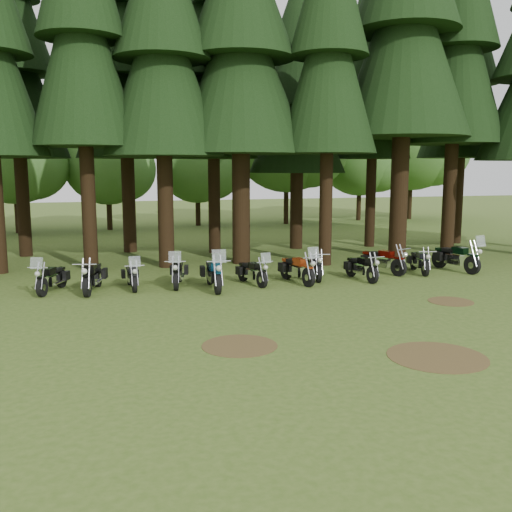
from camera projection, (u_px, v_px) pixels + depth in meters
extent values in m
plane|color=#3B551A|center=(324.00, 316.00, 16.13)|extent=(120.00, 120.00, 0.00)
cylinder|color=black|center=(88.00, 197.00, 22.96)|extent=(0.58, 0.58, 5.99)
cone|color=black|center=(82.00, 48.00, 22.08)|extent=(4.32, 4.32, 7.49)
cylinder|color=black|center=(165.00, 201.00, 23.75)|extent=(0.66, 0.66, 5.57)
cone|color=black|center=(162.00, 68.00, 22.93)|extent=(4.95, 4.95, 6.96)
cylinder|color=black|center=(241.00, 198.00, 24.68)|extent=(0.77, 0.77, 5.70)
cone|color=black|center=(241.00, 68.00, 23.85)|extent=(5.81, 5.81, 7.12)
cylinder|color=black|center=(326.00, 199.00, 24.26)|extent=(0.55, 0.55, 5.71)
cone|color=black|center=(328.00, 65.00, 23.43)|extent=(4.15, 4.15, 7.14)
cylinder|color=black|center=(399.00, 187.00, 25.99)|extent=(0.80, 0.80, 6.62)
cone|color=black|center=(405.00, 42.00, 25.02)|extent=(5.98, 5.98, 8.27)
cylinder|color=black|center=(450.00, 188.00, 27.71)|extent=(0.64, 0.64, 6.35)
cone|color=black|center=(456.00, 58.00, 26.78)|extent=(4.79, 4.79, 7.93)
cylinder|color=black|center=(23.00, 198.00, 26.76)|extent=(0.60, 0.60, 5.53)
cone|color=black|center=(16.00, 81.00, 25.95)|extent=(4.52, 4.52, 6.91)
cone|color=black|center=(11.00, 6.00, 25.46)|extent=(3.62, 3.62, 5.83)
cylinder|color=black|center=(129.00, 196.00, 28.16)|extent=(0.65, 0.65, 5.55)
cone|color=black|center=(125.00, 85.00, 27.35)|extent=(4.85, 4.85, 6.94)
cone|color=black|center=(122.00, 13.00, 26.85)|extent=(3.88, 3.88, 5.86)
cylinder|color=black|center=(214.00, 197.00, 27.89)|extent=(0.58, 0.58, 5.52)
cone|color=black|center=(213.00, 85.00, 27.09)|extent=(4.35, 4.35, 6.90)
cone|color=black|center=(212.00, 13.00, 26.59)|extent=(3.48, 3.48, 5.83)
cylinder|color=black|center=(296.00, 203.00, 29.46)|extent=(0.66, 0.66, 4.70)
cone|color=black|center=(297.00, 114.00, 28.78)|extent=(4.94, 4.94, 5.87)
cone|color=black|center=(298.00, 57.00, 28.36)|extent=(3.95, 3.95, 4.96)
cone|color=black|center=(299.00, 10.00, 28.02)|extent=(2.77, 2.77, 3.91)
cylinder|color=black|center=(371.00, 194.00, 30.15)|extent=(0.53, 0.53, 5.56)
cone|color=black|center=(374.00, 90.00, 29.34)|extent=(3.94, 3.94, 6.95)
cone|color=black|center=(376.00, 23.00, 28.84)|extent=(3.15, 3.15, 5.87)
cylinder|color=black|center=(458.00, 192.00, 31.54)|extent=(0.61, 0.61, 5.65)
cone|color=black|center=(463.00, 91.00, 30.71)|extent=(4.59, 4.59, 7.06)
cone|color=black|center=(466.00, 27.00, 30.21)|extent=(3.67, 3.67, 5.96)
cylinder|color=black|center=(17.00, 211.00, 36.65)|extent=(0.36, 0.36, 2.80)
sphere|color=#3B6C2A|center=(14.00, 152.00, 36.08)|extent=(6.53, 6.53, 6.53)
sphere|color=#3B6C2A|center=(32.00, 163.00, 35.78)|extent=(4.67, 4.67, 4.67)
cylinder|color=black|center=(109.00, 211.00, 38.57)|extent=(0.36, 0.36, 2.55)
sphere|color=#3B6C2A|center=(107.00, 160.00, 38.06)|extent=(5.95, 5.95, 5.95)
sphere|color=#3B6C2A|center=(124.00, 169.00, 37.79)|extent=(4.25, 4.25, 4.25)
cylinder|color=black|center=(198.00, 209.00, 41.45)|extent=(0.36, 0.36, 2.47)
sphere|color=#3B6C2A|center=(197.00, 163.00, 40.95)|extent=(5.76, 5.76, 5.76)
sphere|color=#3B6C2A|center=(213.00, 171.00, 40.69)|extent=(4.12, 4.12, 4.12)
cylinder|color=black|center=(286.00, 200.00, 42.69)|extent=(0.36, 0.36, 3.52)
sphere|color=#3B6C2A|center=(287.00, 137.00, 41.98)|extent=(8.21, 8.21, 8.21)
sphere|color=#3B6C2A|center=(309.00, 148.00, 41.60)|extent=(5.87, 5.87, 5.87)
cylinder|color=black|center=(359.00, 202.00, 45.76)|extent=(0.36, 0.36, 2.94)
sphere|color=#3B6C2A|center=(360.00, 152.00, 45.16)|extent=(6.86, 6.86, 6.86)
sphere|color=#3B6C2A|center=(378.00, 161.00, 44.85)|extent=(4.90, 4.90, 4.90)
cylinder|color=black|center=(410.00, 198.00, 46.84)|extent=(0.36, 0.36, 3.52)
sphere|color=#3B6C2A|center=(412.00, 140.00, 46.13)|extent=(8.20, 8.20, 8.20)
sphere|color=#3B6C2A|center=(434.00, 150.00, 45.76)|extent=(5.86, 5.86, 5.86)
cylinder|color=#4C3D1E|center=(240.00, 346.00, 13.41)|extent=(1.80, 1.80, 0.01)
cylinder|color=#4C3D1E|center=(451.00, 301.00, 17.85)|extent=(1.40, 1.40, 0.01)
cylinder|color=#4C3D1E|center=(437.00, 357.00, 12.62)|extent=(2.20, 2.20, 0.01)
cylinder|color=black|center=(42.00, 287.00, 18.47)|extent=(0.35, 0.63, 0.63)
cylinder|color=black|center=(62.00, 279.00, 19.92)|extent=(0.35, 0.63, 0.63)
cube|color=silver|center=(53.00, 280.00, 19.23)|extent=(0.49, 0.72, 0.32)
cube|color=black|center=(49.00, 271.00, 18.97)|extent=(0.46, 0.59, 0.23)
cube|color=black|center=(55.00, 270.00, 19.40)|extent=(0.46, 0.59, 0.11)
cube|color=silver|center=(36.00, 263.00, 18.07)|extent=(0.41, 0.26, 0.38)
cylinder|color=black|center=(87.00, 287.00, 18.43)|extent=(0.30, 0.72, 0.70)
cylinder|color=black|center=(98.00, 277.00, 20.05)|extent=(0.30, 0.72, 0.70)
cube|color=silver|center=(93.00, 278.00, 19.27)|extent=(0.45, 0.79, 0.36)
cube|color=black|center=(91.00, 269.00, 18.98)|extent=(0.44, 0.64, 0.25)
cube|color=black|center=(94.00, 267.00, 19.46)|extent=(0.44, 0.64, 0.13)
cylinder|color=black|center=(134.00, 284.00, 19.11)|extent=(0.15, 0.60, 0.59)
cylinder|color=black|center=(130.00, 276.00, 20.42)|extent=(0.15, 0.60, 0.59)
cube|color=silver|center=(132.00, 278.00, 19.80)|extent=(0.28, 0.64, 0.31)
cube|color=black|center=(132.00, 269.00, 19.55)|extent=(0.29, 0.51, 0.22)
cube|color=black|center=(131.00, 268.00, 19.95)|extent=(0.29, 0.51, 0.11)
cube|color=silver|center=(135.00, 262.00, 18.74)|extent=(0.38, 0.13, 0.36)
cylinder|color=black|center=(176.00, 281.00, 19.43)|extent=(0.28, 0.67, 0.65)
cylinder|color=black|center=(180.00, 273.00, 20.94)|extent=(0.28, 0.67, 0.65)
cube|color=silver|center=(178.00, 274.00, 20.22)|extent=(0.43, 0.74, 0.34)
cube|color=black|center=(177.00, 265.00, 19.95)|extent=(0.41, 0.60, 0.24)
cube|color=black|center=(178.00, 264.00, 20.40)|extent=(0.41, 0.60, 0.12)
cube|color=silver|center=(175.00, 257.00, 19.01)|extent=(0.43, 0.22, 0.39)
cylinder|color=black|center=(218.00, 284.00, 18.83)|extent=(0.19, 0.73, 0.72)
cylinder|color=black|center=(210.00, 275.00, 20.45)|extent=(0.19, 0.73, 0.72)
cube|color=silver|center=(213.00, 276.00, 19.68)|extent=(0.34, 0.78, 0.37)
cube|color=navy|center=(214.00, 266.00, 19.38)|extent=(0.36, 0.62, 0.26)
cube|color=black|center=(212.00, 265.00, 19.87)|extent=(0.36, 0.62, 0.13)
cube|color=silver|center=(219.00, 256.00, 18.36)|extent=(0.47, 0.16, 0.43)
cylinder|color=black|center=(262.00, 280.00, 19.85)|extent=(0.26, 0.61, 0.59)
cylinder|color=black|center=(243.00, 273.00, 21.05)|extent=(0.26, 0.61, 0.59)
cube|color=silver|center=(252.00, 274.00, 20.48)|extent=(0.39, 0.67, 0.31)
cube|color=black|center=(254.00, 266.00, 20.25)|extent=(0.38, 0.54, 0.22)
cube|color=black|center=(249.00, 265.00, 20.61)|extent=(0.38, 0.54, 0.11)
cube|color=silver|center=(266.00, 258.00, 19.50)|extent=(0.39, 0.20, 0.36)
cylinder|color=black|center=(308.00, 277.00, 20.03)|extent=(0.26, 0.69, 0.68)
cylinder|color=black|center=(286.00, 270.00, 21.44)|extent=(0.26, 0.69, 0.68)
cube|color=silver|center=(296.00, 271.00, 20.77)|extent=(0.41, 0.76, 0.35)
cube|color=#A43512|center=(300.00, 262.00, 20.50)|extent=(0.40, 0.61, 0.25)
cube|color=black|center=(293.00, 261.00, 20.93)|extent=(0.40, 0.61, 0.12)
cube|color=silver|center=(314.00, 253.00, 19.62)|extent=(0.45, 0.20, 0.41)
cylinder|color=black|center=(319.00, 273.00, 20.81)|extent=(0.30, 0.69, 0.67)
cylinder|color=black|center=(312.00, 266.00, 22.37)|extent=(0.30, 0.69, 0.67)
cube|color=silver|center=(315.00, 267.00, 21.63)|extent=(0.45, 0.76, 0.35)
cube|color=black|center=(316.00, 258.00, 21.34)|extent=(0.43, 0.62, 0.24)
cube|color=black|center=(314.00, 258.00, 21.81)|extent=(0.43, 0.62, 0.12)
cylinder|color=black|center=(372.00, 275.00, 20.61)|extent=(0.20, 0.64, 0.63)
cylinder|color=black|center=(351.00, 268.00, 21.96)|extent=(0.20, 0.64, 0.63)
cube|color=silver|center=(361.00, 269.00, 21.31)|extent=(0.33, 0.69, 0.32)
cube|color=black|center=(364.00, 261.00, 21.06)|extent=(0.34, 0.55, 0.23)
cube|color=black|center=(358.00, 260.00, 21.47)|extent=(0.34, 0.55, 0.11)
cylinder|color=black|center=(399.00, 268.00, 21.99)|extent=(0.39, 0.69, 0.68)
cylinder|color=black|center=(367.00, 262.00, 23.24)|extent=(0.39, 0.69, 0.68)
cube|color=silver|center=(381.00, 262.00, 22.64)|extent=(0.54, 0.78, 0.35)
cube|color=#590A05|center=(386.00, 254.00, 22.40)|extent=(0.50, 0.64, 0.25)
cube|color=black|center=(377.00, 253.00, 22.78)|extent=(0.50, 0.64, 0.12)
cylinder|color=black|center=(425.00, 268.00, 22.00)|extent=(0.28, 0.63, 0.62)
cylinder|color=black|center=(414.00, 262.00, 23.44)|extent=(0.28, 0.63, 0.62)
cube|color=silver|center=(419.00, 263.00, 22.76)|extent=(0.42, 0.70, 0.32)
cube|color=black|center=(421.00, 255.00, 22.49)|extent=(0.40, 0.57, 0.23)
cube|color=black|center=(418.00, 255.00, 22.92)|extent=(0.40, 0.57, 0.11)
cylinder|color=black|center=(472.00, 265.00, 22.40)|extent=(0.30, 0.75, 0.73)
cylinder|color=black|center=(439.00, 259.00, 23.90)|extent=(0.30, 0.75, 0.73)
cube|color=silver|center=(454.00, 259.00, 23.18)|extent=(0.46, 0.83, 0.38)
cube|color=black|center=(460.00, 250.00, 22.90)|extent=(0.45, 0.67, 0.27)
cube|color=black|center=(450.00, 250.00, 23.35)|extent=(0.45, 0.67, 0.13)
cube|color=silver|center=(481.00, 241.00, 21.96)|extent=(0.49, 0.23, 0.44)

